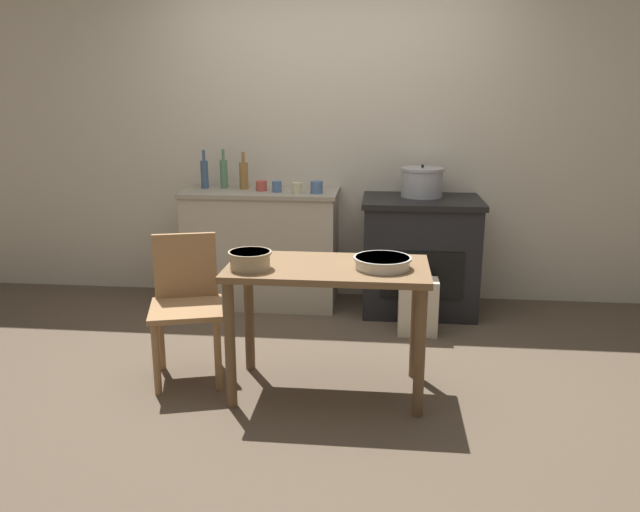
{
  "coord_description": "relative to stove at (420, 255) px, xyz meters",
  "views": [
    {
      "loc": [
        0.41,
        -3.33,
        1.6
      ],
      "look_at": [
        0.0,
        0.56,
        0.58
      ],
      "focal_mm": 35.0,
      "sensor_mm": 36.0,
      "label": 1
    }
  ],
  "objects": [
    {
      "name": "ground_plane",
      "position": [
        -0.68,
        -1.24,
        -0.43
      ],
      "size": [
        14.0,
        14.0,
        0.0
      ],
      "primitive_type": "plane",
      "color": "brown"
    },
    {
      "name": "wall_back",
      "position": [
        -0.68,
        0.34,
        0.84
      ],
      "size": [
        8.0,
        0.07,
        2.55
      ],
      "color": "beige",
      "rests_on": "ground_plane"
    },
    {
      "name": "counter_cabinet",
      "position": [
        -1.21,
        0.04,
        0.02
      ],
      "size": [
        1.17,
        0.56,
        0.89
      ],
      "color": "#B2A893",
      "rests_on": "ground_plane"
    },
    {
      "name": "stove",
      "position": [
        0.0,
        0.0,
        0.0
      ],
      "size": [
        0.86,
        0.65,
        0.86
      ],
      "color": "black",
      "rests_on": "ground_plane"
    },
    {
      "name": "work_table",
      "position": [
        -0.56,
        -1.42,
        0.17
      ],
      "size": [
        1.07,
        0.56,
        0.72
      ],
      "color": "brown",
      "rests_on": "ground_plane"
    },
    {
      "name": "chair",
      "position": [
        -1.39,
        -1.29,
        0.02
      ],
      "size": [
        0.49,
        0.49,
        0.82
      ],
      "rotation": [
        0.0,
        0.0,
        0.28
      ],
      "color": "#997047",
      "rests_on": "ground_plane"
    },
    {
      "name": "flour_sack",
      "position": [
        -0.03,
        -0.5,
        -0.24
      ],
      "size": [
        0.26,
        0.19,
        0.39
      ],
      "primitive_type": "cube",
      "color": "beige",
      "rests_on": "ground_plane"
    },
    {
      "name": "stock_pot",
      "position": [
        -0.0,
        0.08,
        0.53
      ],
      "size": [
        0.32,
        0.32,
        0.24
      ],
      "color": "#A8A8AD",
      "rests_on": "stove"
    },
    {
      "name": "mixing_bowl_large",
      "position": [
        -0.96,
        -1.53,
        0.34
      ],
      "size": [
        0.23,
        0.23,
        0.09
      ],
      "color": "tan",
      "rests_on": "work_table"
    },
    {
      "name": "mixing_bowl_small",
      "position": [
        -0.28,
        -1.44,
        0.33
      ],
      "size": [
        0.3,
        0.3,
        0.06
      ],
      "color": "silver",
      "rests_on": "work_table"
    },
    {
      "name": "bottle_far_left",
      "position": [
        -1.35,
        0.09,
        0.57
      ],
      "size": [
        0.07,
        0.07,
        0.28
      ],
      "color": "olive",
      "rests_on": "counter_cabinet"
    },
    {
      "name": "bottle_left",
      "position": [
        -1.51,
        0.12,
        0.58
      ],
      "size": [
        0.06,
        0.06,
        0.3
      ],
      "color": "#517F5B",
      "rests_on": "counter_cabinet"
    },
    {
      "name": "bottle_mid_left",
      "position": [
        -1.65,
        0.09,
        0.58
      ],
      "size": [
        0.06,
        0.06,
        0.29
      ],
      "color": "#3D5675",
      "rests_on": "counter_cabinet"
    },
    {
      "name": "cup_center_left",
      "position": [
        -1.2,
        0.01,
        0.5
      ],
      "size": [
        0.08,
        0.08,
        0.08
      ],
      "primitive_type": "cylinder",
      "color": "#B74C42",
      "rests_on": "counter_cabinet"
    },
    {
      "name": "cup_center",
      "position": [
        -1.07,
        -0.04,
        0.5
      ],
      "size": [
        0.07,
        0.07,
        0.08
      ],
      "primitive_type": "cylinder",
      "color": "#4C6B99",
      "rests_on": "counter_cabinet"
    },
    {
      "name": "cup_center_right",
      "position": [
        -0.91,
        -0.12,
        0.5
      ],
      "size": [
        0.07,
        0.07,
        0.08
      ],
      "primitive_type": "cylinder",
      "color": "beige",
      "rests_on": "counter_cabinet"
    },
    {
      "name": "cup_mid_right",
      "position": [
        -0.77,
        -0.07,
        0.51
      ],
      "size": [
        0.09,
        0.09,
        0.09
      ],
      "primitive_type": "cylinder",
      "color": "#4C6B99",
      "rests_on": "counter_cabinet"
    }
  ]
}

